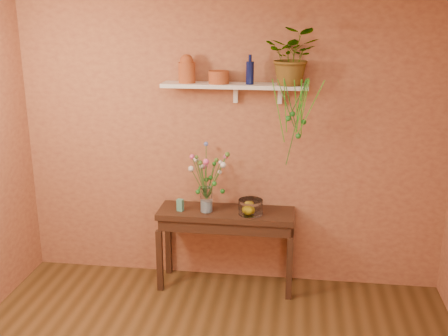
# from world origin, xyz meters

# --- Properties ---
(room) EXTENTS (4.04, 4.04, 2.70)m
(room) POSITION_xyz_m (0.00, 0.00, 1.35)
(room) COLOR brown
(room) RESTS_ON ground
(sideboard) EXTENTS (1.26, 0.41, 0.77)m
(sideboard) POSITION_xyz_m (-0.01, 1.78, 0.66)
(sideboard) COLOR #3B2117
(sideboard) RESTS_ON ground
(wall_shelf) EXTENTS (1.30, 0.24, 0.19)m
(wall_shelf) POSITION_xyz_m (0.06, 1.87, 1.92)
(wall_shelf) COLOR white
(wall_shelf) RESTS_ON room
(terracotta_jug) EXTENTS (0.15, 0.15, 0.25)m
(terracotta_jug) POSITION_xyz_m (-0.38, 1.86, 2.06)
(terracotta_jug) COLOR #9B4C2E
(terracotta_jug) RESTS_ON wall_shelf
(terracotta_pot) EXTENTS (0.19, 0.19, 0.11)m
(terracotta_pot) POSITION_xyz_m (-0.09, 1.86, 1.99)
(terracotta_pot) COLOR #9B4C2E
(terracotta_pot) RESTS_ON wall_shelf
(blue_bottle) EXTENTS (0.09, 0.09, 0.26)m
(blue_bottle) POSITION_xyz_m (0.19, 1.84, 2.04)
(blue_bottle) COLOR #091040
(blue_bottle) RESTS_ON wall_shelf
(spider_plant) EXTENTS (0.50, 0.45, 0.50)m
(spider_plant) POSITION_xyz_m (0.56, 1.84, 2.19)
(spider_plant) COLOR #216C20
(spider_plant) RESTS_ON wall_shelf
(plant_fronds) EXTENTS (0.43, 0.23, 0.77)m
(plant_fronds) POSITION_xyz_m (0.60, 1.70, 1.70)
(plant_fronds) COLOR #216C20
(plant_fronds) RESTS_ON wall_shelf
(glass_vase) EXTENTS (0.11, 0.11, 0.23)m
(glass_vase) POSITION_xyz_m (-0.19, 1.73, 0.87)
(glass_vase) COLOR white
(glass_vase) RESTS_ON sideboard
(bouquet) EXTENTS (0.38, 0.36, 0.50)m
(bouquet) POSITION_xyz_m (-0.17, 1.73, 1.18)
(bouquet) COLOR #386B28
(bouquet) RESTS_ON glass_vase
(glass_bowl) EXTENTS (0.22, 0.22, 0.13)m
(glass_bowl) POSITION_xyz_m (0.22, 1.73, 0.83)
(glass_bowl) COLOR white
(glass_bowl) RESTS_ON sideboard
(lemon) EXTENTS (0.09, 0.09, 0.09)m
(lemon) POSITION_xyz_m (0.21, 1.72, 0.82)
(lemon) COLOR gold
(lemon) RESTS_ON glass_bowl
(carton) EXTENTS (0.07, 0.06, 0.11)m
(carton) POSITION_xyz_m (-0.43, 1.72, 0.82)
(carton) COLOR teal
(carton) RESTS_ON sideboard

